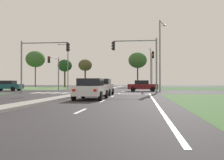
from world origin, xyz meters
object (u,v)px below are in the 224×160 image
traffic_signal_near_left (39,57)px  traffic_signal_far_left (55,67)px  traffic_signal_near_right (140,56)px  street_lamp_fourth (151,66)px  car_maroon_fourth (143,86)px  treeline_second (65,66)px  treeline_third (85,65)px  street_lamp_second (160,52)px  treeline_fourth (138,60)px  car_silver_second (102,87)px  street_lamp_third (67,64)px  car_white_near (91,89)px  car_teal_third (7,86)px  treeline_near (35,59)px  traffic_signal_far_right (152,64)px  pedestrian_at_median (109,83)px

traffic_signal_near_left → traffic_signal_far_left: bearing=100.3°
traffic_signal_near_right → traffic_signal_near_left: bearing=180.0°
traffic_signal_far_left → street_lamp_fourth: 35.69m
street_lamp_fourth → traffic_signal_near_left: bearing=-107.8°
car_maroon_fourth → treeline_second: treeline_second is taller
treeline_third → traffic_signal_near_right: bearing=-70.0°
traffic_signal_far_left → street_lamp_second: street_lamp_second is taller
traffic_signal_far_left → treeline_fourth: treeline_fourth is taller
car_silver_second → car_maroon_fourth: 12.39m
street_lamp_fourth → street_lamp_third: bearing=-127.7°
treeline_fourth → treeline_second: bearing=-176.3°
car_white_near → car_teal_third: bearing=132.1°
treeline_second → treeline_third: bearing=-9.8°
car_teal_third → treeline_near: 36.29m
car_maroon_fourth → traffic_signal_far_right: 4.76m
traffic_signal_far_left → treeline_fourth: (12.46, 33.53, 3.82)m
car_silver_second → street_lamp_second: bearing=58.3°
car_maroon_fourth → street_lamp_fourth: size_ratio=0.40×
car_white_near → traffic_signal_far_right: size_ratio=0.76×
street_lamp_third → pedestrian_at_median: (8.79, -3.73, -3.69)m
car_teal_third → street_lamp_second: 22.84m
car_white_near → street_lamp_third: bearing=109.5°
car_white_near → traffic_signal_far_left: bearing=115.3°
street_lamp_second → car_maroon_fourth: bearing=146.9°
traffic_signal_far_right → traffic_signal_far_left: traffic_signal_far_right is taller
car_maroon_fourth → treeline_near: 45.95m
street_lamp_second → treeline_second: (-24.30, 36.76, 0.76)m
car_maroon_fourth → treeline_fourth: treeline_fourth is taller
car_silver_second → street_lamp_second: 12.82m
treeline_third → street_lamp_second: bearing=-63.1°
treeline_third → treeline_fourth: size_ratio=0.79×
car_silver_second → traffic_signal_far_right: 16.16m
car_white_near → treeline_fourth: bearing=87.4°
car_white_near → traffic_signal_far_right: (5.19, 21.26, 3.30)m
traffic_signal_far_left → street_lamp_third: bearing=95.6°
car_maroon_fourth → street_lamp_third: bearing=-131.3°
street_lamp_second → traffic_signal_near_right: bearing=-111.0°
street_lamp_third → treeline_near: bearing=126.3°
traffic_signal_near_left → car_white_near: bearing=-50.8°
pedestrian_at_median → treeline_near: size_ratio=0.18×
car_silver_second → traffic_signal_far_left: size_ratio=0.81×
car_white_near → treeline_fourth: treeline_fourth is taller
car_white_near → street_lamp_third: 33.21m
traffic_signal_far_left → treeline_second: treeline_second is taller
car_maroon_fourth → street_lamp_second: 5.35m
car_teal_third → street_lamp_fourth: (22.24, 35.04, 5.00)m
street_lamp_second → pedestrian_at_median: street_lamp_second is taller
traffic_signal_near_left → street_lamp_fourth: bearing=72.2°
car_maroon_fourth → street_lamp_second: size_ratio=0.44×
traffic_signal_near_left → car_silver_second: bearing=-23.4°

